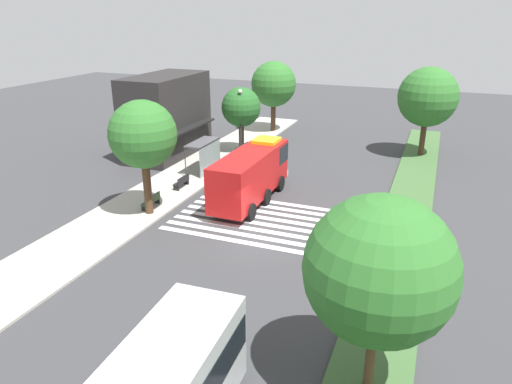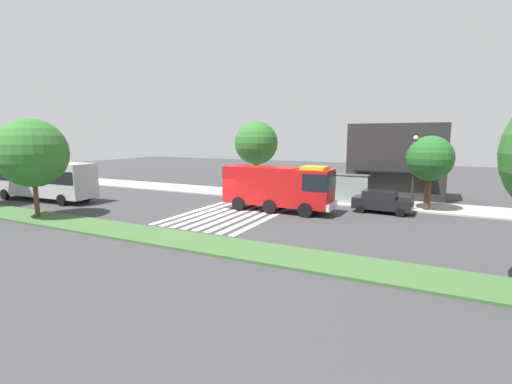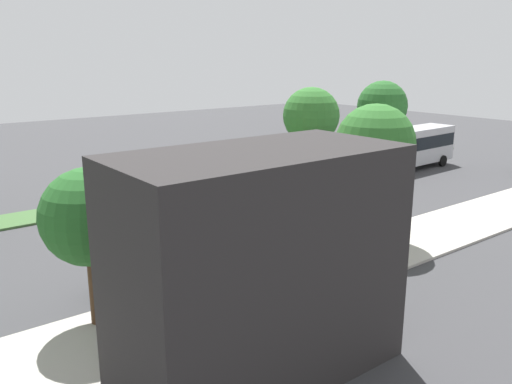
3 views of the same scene
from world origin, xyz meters
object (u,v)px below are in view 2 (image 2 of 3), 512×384
at_px(fire_truck, 281,186).
at_px(sidewalk_tree_far_west, 256,143).
at_px(transit_bus, 44,178).
at_px(median_tree_west, 32,153).
at_px(street_lamp, 414,166).
at_px(parked_car_west, 70,178).
at_px(bench_west_of_shelter, 265,191).
at_px(parked_car_mid, 382,201).
at_px(bench_near_shelter, 304,194).
at_px(sidewalk_tree_center, 430,159).
at_px(bus_stop_shelter, 348,183).

relative_size(fire_truck, sidewalk_tree_far_west, 1.24).
relative_size(transit_bus, median_tree_west, 1.58).
height_order(street_lamp, median_tree_west, median_tree_west).
relative_size(parked_car_west, bench_west_of_shelter, 2.99).
bearing_deg(parked_car_mid, street_lamp, 43.79).
relative_size(street_lamp, sidewalk_tree_far_west, 0.81).
xyz_separation_m(bench_near_shelter, bench_west_of_shelter, (-4.03, 0.00, 0.00)).
bearing_deg(sidewalk_tree_center, transit_bus, -162.04).
xyz_separation_m(bench_west_of_shelter, median_tree_west, (-10.95, -15.85, 4.17)).
bearing_deg(parked_car_mid, bus_stop_shelter, 144.56).
distance_m(fire_truck, bus_stop_shelter, 6.90).
bearing_deg(parked_car_west, street_lamp, 0.17).
xyz_separation_m(parked_car_west, parked_car_mid, (36.54, 0.01, 0.02)).
height_order(parked_car_mid, median_tree_west, median_tree_west).
bearing_deg(parked_car_mid, sidewalk_tree_center, 37.51).
bearing_deg(bus_stop_shelter, parked_car_west, -175.64).
bearing_deg(parked_car_west, bench_near_shelter, 2.48).
relative_size(bench_near_shelter, sidewalk_tree_far_west, 0.22).
relative_size(transit_bus, bus_stop_shelter, 3.18).
relative_size(parked_car_mid, median_tree_west, 0.64).
bearing_deg(sidewalk_tree_far_west, transit_bus, -148.38).
height_order(bench_west_of_shelter, sidewalk_tree_center, sidewalk_tree_center).
xyz_separation_m(parked_car_mid, street_lamp, (2.06, 1.80, 2.73)).
relative_size(bench_west_of_shelter, median_tree_west, 0.23).
bearing_deg(bench_near_shelter, bus_stop_shelter, -0.28).
height_order(bus_stop_shelter, sidewalk_tree_far_west, sidewalk_tree_far_west).
bearing_deg(sidewalk_tree_center, bench_near_shelter, 178.04).
bearing_deg(parked_car_west, median_tree_west, -45.33).
xyz_separation_m(bench_near_shelter, sidewalk_tree_far_west, (-4.84, -0.35, 4.69)).
bearing_deg(parked_car_mid, sidewalk_tree_far_west, 172.37).
height_order(sidewalk_tree_far_west, sidewalk_tree_center, sidewalk_tree_far_west).
xyz_separation_m(parked_car_mid, bench_near_shelter, (-7.23, 2.55, -0.30)).
xyz_separation_m(bus_stop_shelter, bench_near_shelter, (-4.00, 0.02, -1.30)).
relative_size(parked_car_mid, bench_west_of_shelter, 2.81).
xyz_separation_m(transit_bus, sidewalk_tree_center, (32.15, 10.42, 2.08)).
relative_size(fire_truck, street_lamp, 1.53).
bearing_deg(parked_car_mid, parked_car_west, -177.30).
bearing_deg(parked_car_west, bus_stop_shelter, 1.85).
bearing_deg(bench_west_of_shelter, parked_car_west, -174.23).
bearing_deg(parked_car_west, parked_car_mid, -2.49).
relative_size(bench_near_shelter, sidewalk_tree_center, 0.27).
bearing_deg(sidewalk_tree_center, median_tree_west, -148.58).
relative_size(fire_truck, parked_car_west, 1.88).
xyz_separation_m(street_lamp, median_tree_west, (-24.26, -15.09, 1.13)).
xyz_separation_m(transit_bus, bench_west_of_shelter, (17.73, 10.77, -1.53)).
relative_size(bus_stop_shelter, median_tree_west, 0.50).
height_order(transit_bus, bench_west_of_shelter, transit_bus).
xyz_separation_m(bus_stop_shelter, sidewalk_tree_center, (6.39, -0.34, 2.31)).
height_order(parked_car_mid, sidewalk_tree_center, sidewalk_tree_center).
relative_size(bus_stop_shelter, street_lamp, 0.60).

